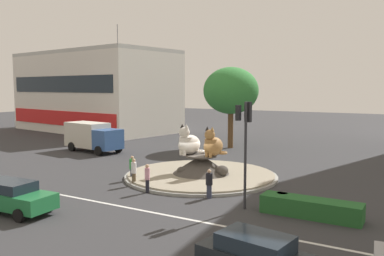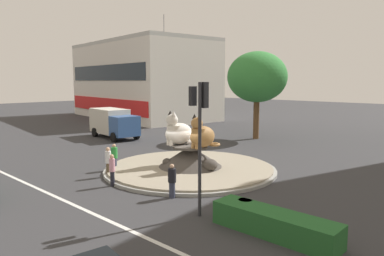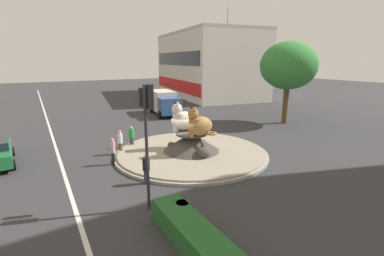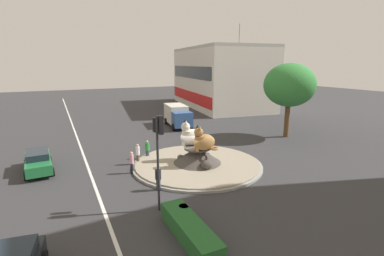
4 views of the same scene
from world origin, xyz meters
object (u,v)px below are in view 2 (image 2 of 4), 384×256
at_px(delivery_box_truck, 113,122).
at_px(broadleaf_tree_behind_island, 257,77).
at_px(traffic_light_mast, 200,119).
at_px(cat_statue_white, 178,132).
at_px(pedestrian_green_shirt, 114,157).
at_px(cat_statue_tabby, 201,135).
at_px(pedestrian_white_shirt, 108,161).
at_px(pedestrian_pink_shirt, 112,169).
at_px(pedestrian_black_shirt, 172,180).
at_px(litter_bin, 245,210).
at_px(shophouse_block, 141,80).

bearing_deg(delivery_box_truck, broadleaf_tree_behind_island, 48.62).
bearing_deg(broadleaf_tree_behind_island, traffic_light_mast, -63.13).
xyz_separation_m(cat_statue_white, pedestrian_green_shirt, (-2.69, -2.98, -1.51)).
distance_m(cat_statue_tabby, pedestrian_white_shirt, 5.76).
height_order(broadleaf_tree_behind_island, pedestrian_pink_shirt, broadleaf_tree_behind_island).
height_order(pedestrian_black_shirt, litter_bin, pedestrian_black_shirt).
bearing_deg(pedestrian_black_shirt, broadleaf_tree_behind_island, -19.10).
distance_m(cat_statue_tabby, litter_bin, 8.13).
bearing_deg(broadleaf_tree_behind_island, pedestrian_pink_shirt, -80.06).
bearing_deg(cat_statue_white, cat_statue_tabby, 109.69).
xyz_separation_m(shophouse_block, delivery_box_truck, (13.77, -14.83, -4.14)).
distance_m(traffic_light_mast, pedestrian_pink_shirt, 6.99).
bearing_deg(shophouse_block, cat_statue_white, -26.98).
bearing_deg(pedestrian_black_shirt, pedestrian_green_shirt, 38.40).
bearing_deg(pedestrian_white_shirt, delivery_box_truck, 53.88).
xyz_separation_m(pedestrian_pink_shirt, pedestrian_white_shirt, (-1.80, 0.97, 0.00)).
bearing_deg(cat_statue_tabby, broadleaf_tree_behind_island, -157.28).
height_order(traffic_light_mast, pedestrian_green_shirt, traffic_light_mast).
bearing_deg(cat_statue_tabby, pedestrian_white_shirt, -35.18).
bearing_deg(pedestrian_white_shirt, cat_statue_tabby, -38.06).
xyz_separation_m(cat_statue_tabby, pedestrian_white_shirt, (-3.43, -4.41, -1.40)).
relative_size(broadleaf_tree_behind_island, delivery_box_truck, 1.27).
xyz_separation_m(pedestrian_white_shirt, litter_bin, (9.86, -0.19, -0.49)).
bearing_deg(cat_statue_white, traffic_light_mast, 63.45).
bearing_deg(shophouse_block, pedestrian_black_shirt, -28.75).
bearing_deg(traffic_light_mast, broadleaf_tree_behind_island, 33.79).
bearing_deg(pedestrian_black_shirt, traffic_light_mast, -147.41).
bearing_deg(pedestrian_pink_shirt, traffic_light_mast, -168.15).
relative_size(traffic_light_mast, pedestrian_pink_shirt, 3.20).
relative_size(pedestrian_black_shirt, pedestrian_pink_shirt, 0.96).
relative_size(traffic_light_mast, pedestrian_green_shirt, 3.32).
relative_size(cat_statue_white, pedestrian_black_shirt, 1.34).
xyz_separation_m(pedestrian_white_shirt, delivery_box_truck, (-12.24, 8.88, 0.61)).
distance_m(traffic_light_mast, broadleaf_tree_behind_island, 21.28).
relative_size(broadleaf_tree_behind_island, pedestrian_black_shirt, 5.03).
relative_size(traffic_light_mast, litter_bin, 6.21).
distance_m(delivery_box_truck, litter_bin, 23.91).
height_order(cat_statue_white, pedestrian_white_shirt, cat_statue_white).
distance_m(pedestrian_green_shirt, pedestrian_white_shirt, 1.58).
relative_size(cat_statue_white, cat_statue_tabby, 1.05).
bearing_deg(pedestrian_black_shirt, pedestrian_white_shirt, 48.11).
height_order(pedestrian_green_shirt, delivery_box_truck, delivery_box_truck).
bearing_deg(broadleaf_tree_behind_island, pedestrian_black_shirt, -68.66).
bearing_deg(broadleaf_tree_behind_island, litter_bin, -57.97).
relative_size(cat_statue_white, pedestrian_pink_shirt, 1.28).
distance_m(traffic_light_mast, pedestrian_white_shirt, 8.69).
relative_size(pedestrian_black_shirt, delivery_box_truck, 0.25).
bearing_deg(cat_statue_white, pedestrian_pink_shirt, 13.55).
bearing_deg(shophouse_block, broadleaf_tree_behind_island, -4.80).
bearing_deg(cat_statue_tabby, litter_bin, 57.18).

